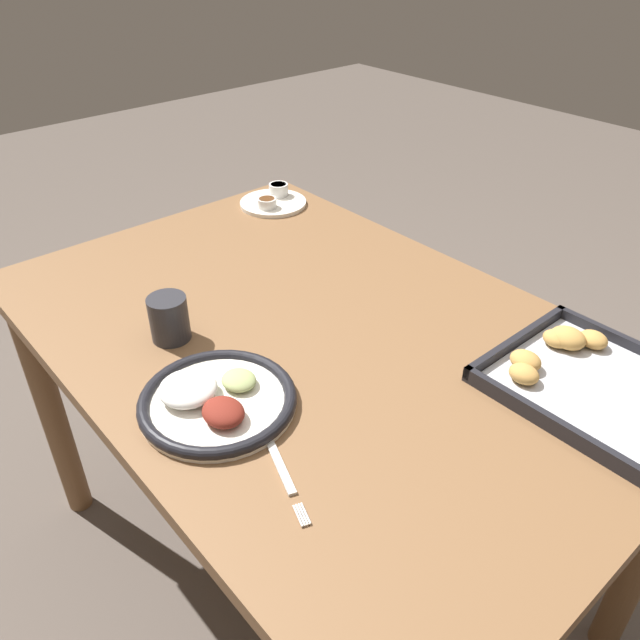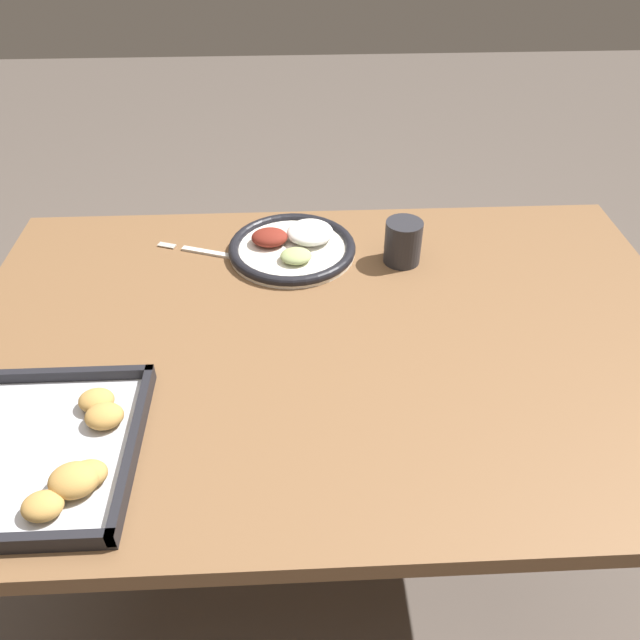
% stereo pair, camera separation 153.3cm
% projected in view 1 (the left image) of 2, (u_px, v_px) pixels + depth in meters
% --- Properties ---
extents(ground_plane, '(8.00, 8.00, 0.00)m').
position_uv_depth(ground_plane, '(315.00, 564.00, 1.54)').
color(ground_plane, '#564C44').
extents(dining_table, '(1.22, 0.82, 0.71)m').
position_uv_depth(dining_table, '(314.00, 373.00, 1.20)').
color(dining_table, brown).
rests_on(dining_table, ground_plane).
extents(dinner_plate, '(0.25, 0.25, 0.04)m').
position_uv_depth(dinner_plate, '(215.00, 399.00, 0.96)').
color(dinner_plate, white).
rests_on(dinner_plate, dining_table).
extents(fork, '(0.20, 0.08, 0.00)m').
position_uv_depth(fork, '(279.00, 463.00, 0.87)').
color(fork, silver).
rests_on(fork, dining_table).
extents(saucer_plate, '(0.17, 0.17, 0.04)m').
position_uv_depth(saucer_plate, '(273.00, 200.00, 1.60)').
color(saucer_plate, white).
rests_on(saucer_plate, dining_table).
extents(baking_tray, '(0.33, 0.29, 0.04)m').
position_uv_depth(baking_tray, '(588.00, 377.00, 1.01)').
color(baking_tray, black).
rests_on(baking_tray, dining_table).
extents(drinking_cup, '(0.07, 0.07, 0.08)m').
position_uv_depth(drinking_cup, '(169.00, 318.00, 1.10)').
color(drinking_cup, '#28282D').
rests_on(drinking_cup, dining_table).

